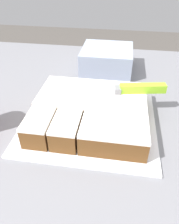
% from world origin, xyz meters
% --- Properties ---
extents(countertop, '(1.40, 1.10, 0.90)m').
position_xyz_m(countertop, '(0.00, 0.00, 0.45)').
color(countertop, slate).
rests_on(countertop, ground_plane).
extents(cake_board, '(0.34, 0.31, 0.01)m').
position_xyz_m(cake_board, '(0.06, -0.01, 0.90)').
color(cake_board, silver).
rests_on(cake_board, countertop).
extents(cake, '(0.28, 0.25, 0.06)m').
position_xyz_m(cake, '(0.06, -0.01, 0.93)').
color(cake, brown).
rests_on(cake, cake_board).
extents(knife, '(0.31, 0.08, 0.02)m').
position_xyz_m(knife, '(0.16, 0.06, 0.97)').
color(knife, silver).
rests_on(knife, cake).
extents(storage_box, '(0.18, 0.18, 0.08)m').
position_xyz_m(storage_box, '(0.08, 0.31, 0.94)').
color(storage_box, '#8C99B2').
rests_on(storage_box, countertop).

